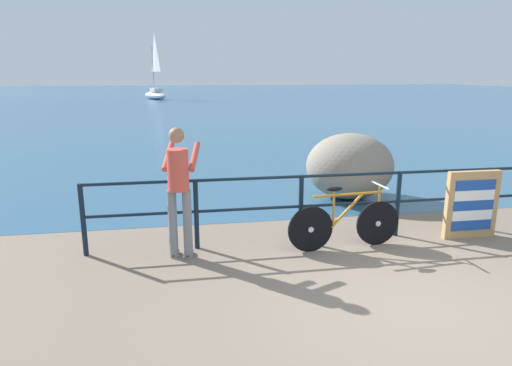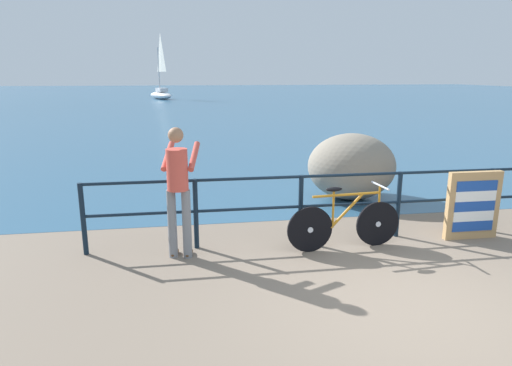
{
  "view_description": "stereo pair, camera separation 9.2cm",
  "coord_description": "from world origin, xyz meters",
  "views": [
    {
      "loc": [
        -2.49,
        -4.03,
        2.45
      ],
      "look_at": [
        -1.37,
        2.46,
        0.83
      ],
      "focal_mm": 31.41,
      "sensor_mm": 36.0,
      "label": 1
    },
    {
      "loc": [
        -2.39,
        -4.05,
        2.45
      ],
      "look_at": [
        -1.37,
        2.46,
        0.83
      ],
      "focal_mm": 31.41,
      "sensor_mm": 36.0,
      "label": 2
    }
  ],
  "objects": [
    {
      "name": "folded_deckchair_stack",
      "position": [
        1.84,
        1.81,
        0.52
      ],
      "size": [
        0.84,
        0.1,
        1.04
      ],
      "color": "tan",
      "rests_on": "ground_plane"
    },
    {
      "name": "sea_surface",
      "position": [
        0.0,
        48.08,
        0.0
      ],
      "size": [
        120.0,
        90.0,
        0.01
      ],
      "primitive_type": "cube",
      "color": "#2D5675",
      "rests_on": "ground_plane"
    },
    {
      "name": "person_at_railing",
      "position": [
        -2.52,
        1.79,
        0.99
      ],
      "size": [
        0.54,
        0.67,
        1.78
      ],
      "rotation": [
        0.0,
        0.0,
        1.35
      ],
      "color": "slate",
      "rests_on": "ground_plane"
    },
    {
      "name": "sailboat",
      "position": [
        -4.62,
        41.32,
        0.71
      ],
      "size": [
        2.97,
        4.55,
        6.16
      ],
      "rotation": [
        0.0,
        0.0,
        1.99
      ],
      "color": "white",
      "rests_on": "sea_surface"
    },
    {
      "name": "ground_plane",
      "position": [
        0.0,
        20.0,
        -0.05
      ],
      "size": [
        120.0,
        120.0,
        0.1
      ],
      "primitive_type": "cube",
      "color": "#756656"
    },
    {
      "name": "bicycle",
      "position": [
        -0.2,
        1.72,
        0.39
      ],
      "size": [
        1.7,
        0.48,
        0.92
      ],
      "rotation": [
        0.0,
        0.0,
        0.08
      ],
      "color": "black",
      "rests_on": "ground_plane"
    },
    {
      "name": "promenade_railing",
      "position": [
        -0.0,
        2.06,
        0.64
      ],
      "size": [
        7.72,
        0.07,
        1.02
      ],
      "color": "black",
      "rests_on": "ground_plane"
    },
    {
      "name": "breakwater_boulder_main",
      "position": [
        0.84,
        4.26,
        0.65
      ],
      "size": [
        1.74,
        1.61,
        1.31
      ],
      "color": "gray",
      "rests_on": "ground"
    }
  ]
}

